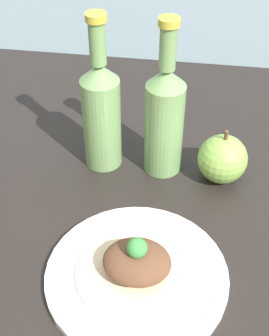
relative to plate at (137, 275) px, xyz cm
name	(u,v)px	position (x,y,z in cm)	size (l,w,h in cm)	color
ground_plane	(189,215)	(6.85, 15.90, -2.82)	(180.00, 110.00, 4.00)	black
plate	(137,275)	(0.00, 0.00, 0.00)	(27.01, 27.01, 1.55)	white
plated_food	(137,264)	(0.00, 0.00, 2.59)	(18.02, 18.02, 7.11)	beige
cider_bottle_left	(101,112)	(-10.26, 25.95, 10.51)	(6.93, 6.93, 29.21)	#729E5B
cider_bottle_right	(164,117)	(0.98, 25.95, 10.51)	(6.93, 6.93, 29.21)	#729E5B
apple	(222,159)	(11.84, 24.40, 3.65)	(8.93, 8.93, 10.64)	#84B74C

